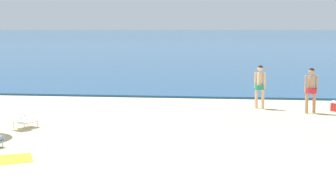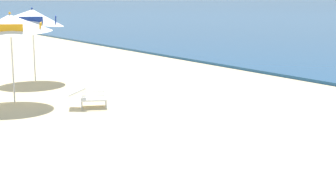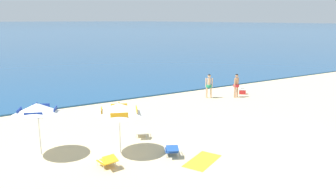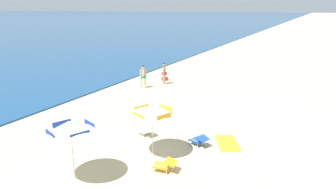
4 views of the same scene
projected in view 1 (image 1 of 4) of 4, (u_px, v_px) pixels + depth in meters
name	position (u px, v px, depth m)	size (l,w,h in m)	color
ground_plane	(130.00, 172.00, 10.73)	(800.00, 800.00, 0.00)	#CCB78C
ocean_water	(220.00, 32.00, 415.84)	(800.00, 800.00, 0.10)	navy
lounge_chair_under_umbrella	(22.00, 120.00, 15.38)	(0.85, 1.01, 0.51)	white
person_standing_near_shore	(260.00, 84.00, 19.08)	(0.43, 0.42, 1.73)	#D8A87F
person_standing_beside	(311.00, 87.00, 18.04)	(0.50, 0.42, 1.71)	tan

